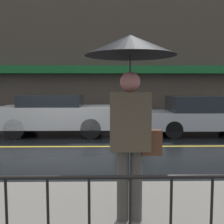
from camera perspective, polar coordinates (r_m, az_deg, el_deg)
name	(u,v)px	position (r m, az deg, el deg)	size (l,w,h in m)	color
ground_plane	(56,147)	(8.03, -12.01, -7.40)	(80.00, 80.00, 0.00)	black
sidewalk_far	(74,125)	(12.00, -8.27, -2.91)	(28.00, 1.62, 0.12)	slate
lane_marking	(56,147)	(8.02, -12.01, -7.38)	(25.20, 0.12, 0.01)	gold
building_storefront	(76,54)	(12.92, -7.93, 12.39)	(28.00, 0.85, 6.83)	#4C4238
pedestrian	(131,78)	(3.10, 4.07, 7.44)	(1.06, 1.06, 2.22)	#4C4742
car_white	(56,114)	(9.94, -12.07, -0.43)	(4.20, 1.82, 1.49)	silver
car_silver	(201,115)	(10.37, 18.85, -0.65)	(4.15, 1.85, 1.45)	#B2B5BA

